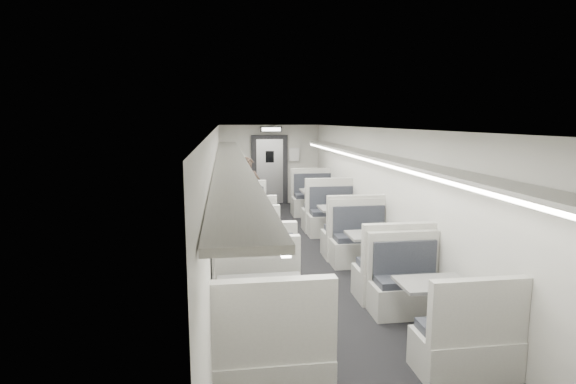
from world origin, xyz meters
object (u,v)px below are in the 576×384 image
object	(u,v)px
booth_right_d	(432,310)
booth_right_b	(342,225)
vestibule_door	(270,170)
booth_left_d	(261,317)
booth_right_a	(320,206)
passenger	(249,191)
booth_left_b	(244,226)
exit_sign	(271,129)
booth_left_c	(252,271)
booth_left_a	(240,206)
booth_right_c	(375,256)

from	to	relation	value
booth_right_d	booth_right_b	bearing A→B (deg)	90.00
booth_right_d	vestibule_door	world-z (taller)	vestibule_door
booth_left_d	vestibule_door	world-z (taller)	vestibule_door
booth_right_a	passenger	bearing A→B (deg)	-177.36
booth_left_b	exit_sign	world-z (taller)	exit_sign
booth_left_c	booth_left_b	bearing A→B (deg)	90.00
booth_right_a	booth_left_d	bearing A→B (deg)	-107.79
booth_left_d	exit_sign	distance (m)	8.65
exit_sign	booth_left_d	bearing A→B (deg)	-96.80
booth_right_d	vestibule_door	distance (m)	8.93
booth_left_a	booth_left_d	bearing A→B (deg)	-90.00
booth_left_a	booth_right_c	size ratio (longest dim) A/B	0.95
booth_right_a	booth_right_c	xyz separation A→B (m)	(0.00, -4.18, -0.03)
booth_left_d	booth_right_a	bearing A→B (deg)	72.21
booth_right_c	exit_sign	distance (m)	6.68
booth_right_b	vestibule_door	world-z (taller)	vestibule_door
booth_left_d	booth_right_b	xyz separation A→B (m)	(2.00, 4.12, -0.01)
booth_left_a	booth_right_b	size ratio (longest dim) A/B	0.91
booth_right_c	booth_right_b	bearing A→B (deg)	90.00
booth_left_b	booth_right_d	bearing A→B (deg)	-64.94
booth_right_a	passenger	xyz separation A→B (m)	(-1.79, -0.08, 0.41)
booth_right_b	passenger	world-z (taller)	passenger
booth_left_a	booth_right_c	bearing A→B (deg)	-66.61
booth_right_b	booth_right_c	bearing A→B (deg)	-90.00
booth_left_c	exit_sign	world-z (taller)	exit_sign
booth_right_a	booth_left_b	bearing A→B (deg)	-136.02
booth_left_a	booth_right_a	world-z (taller)	booth_right_a
vestibule_door	booth_left_b	bearing A→B (deg)	-102.35
booth_left_c	exit_sign	distance (m)	7.10
booth_left_b	booth_right_b	distance (m)	2.01
booth_left_d	vestibule_door	distance (m)	8.95
booth_left_a	passenger	world-z (taller)	passenger
passenger	booth_left_b	bearing A→B (deg)	-111.79
booth_left_b	booth_right_c	bearing A→B (deg)	-48.36
booth_left_c	vestibule_door	distance (m)	7.35
passenger	vestibule_door	world-z (taller)	vestibule_door
booth_left_c	booth_right_c	distance (m)	2.05
booth_right_b	booth_right_c	distance (m)	2.07
booth_left_a	exit_sign	distance (m)	2.75
booth_left_d	booth_right_c	world-z (taller)	booth_left_d
booth_left_d	booth_right_a	xyz separation A→B (m)	(2.00, 6.23, 0.01)
booth_right_a	vestibule_door	size ratio (longest dim) A/B	1.11
booth_left_d	booth_right_a	distance (m)	6.55
booth_right_c	booth_left_d	bearing A→B (deg)	-134.24
booth_left_c	exit_sign	xyz separation A→B (m)	(1.00, 6.77, 1.89)
booth_left_a	booth_left_d	distance (m)	6.68
booth_left_c	booth_right_b	bearing A→B (deg)	51.42
booth_left_d	vestibule_door	xyz separation A→B (m)	(1.00, 8.87, 0.63)
booth_left_c	booth_right_b	size ratio (longest dim) A/B	0.96
booth_left_c	booth_right_a	size ratio (longest dim) A/B	0.92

